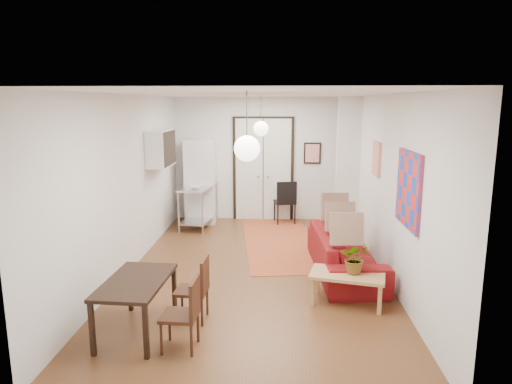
{
  "coord_description": "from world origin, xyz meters",
  "views": [
    {
      "loc": [
        0.37,
        -7.22,
        2.77
      ],
      "look_at": [
        -0.02,
        0.49,
        1.25
      ],
      "focal_mm": 32.0,
      "sensor_mm": 36.0,
      "label": 1
    }
  ],
  "objects_px": {
    "fridge": "(201,181)",
    "dining_chair_near": "(192,282)",
    "coffee_table": "(347,277)",
    "kitchen_counter": "(198,200)",
    "dining_chair_far": "(181,306)",
    "black_side_chair": "(285,197)",
    "dining_table": "(136,286)",
    "sofa": "(345,252)"
  },
  "relations": [
    {
      "from": "coffee_table",
      "to": "black_side_chair",
      "type": "height_order",
      "value": "black_side_chair"
    },
    {
      "from": "sofa",
      "to": "dining_table",
      "type": "height_order",
      "value": "sofa"
    },
    {
      "from": "coffee_table",
      "to": "fridge",
      "type": "relative_size",
      "value": 0.57
    },
    {
      "from": "sofa",
      "to": "coffee_table",
      "type": "distance_m",
      "value": 1.2
    },
    {
      "from": "sofa",
      "to": "kitchen_counter",
      "type": "height_order",
      "value": "kitchen_counter"
    },
    {
      "from": "fridge",
      "to": "dining_table",
      "type": "relative_size",
      "value": 1.55
    },
    {
      "from": "sofa",
      "to": "dining_chair_near",
      "type": "distance_m",
      "value": 2.79
    },
    {
      "from": "fridge",
      "to": "dining_chair_far",
      "type": "xyz_separation_m",
      "value": [
        0.71,
        -5.55,
        -0.49
      ]
    },
    {
      "from": "fridge",
      "to": "dining_chair_near",
      "type": "xyz_separation_m",
      "value": [
        0.71,
        -4.85,
        -0.49
      ]
    },
    {
      "from": "kitchen_counter",
      "to": "dining_table",
      "type": "distance_m",
      "value": 4.84
    },
    {
      "from": "dining_table",
      "to": "black_side_chair",
      "type": "xyz_separation_m",
      "value": [
        1.85,
        5.38,
        -0.01
      ]
    },
    {
      "from": "sofa",
      "to": "coffee_table",
      "type": "height_order",
      "value": "sofa"
    },
    {
      "from": "dining_table",
      "to": "black_side_chair",
      "type": "relative_size",
      "value": 1.25
    },
    {
      "from": "sofa",
      "to": "dining_chair_near",
      "type": "relative_size",
      "value": 2.81
    },
    {
      "from": "coffee_table",
      "to": "dining_chair_far",
      "type": "height_order",
      "value": "dining_chair_far"
    },
    {
      "from": "dining_table",
      "to": "dining_chair_far",
      "type": "bearing_deg",
      "value": -24.1
    },
    {
      "from": "dining_table",
      "to": "dining_chair_near",
      "type": "xyz_separation_m",
      "value": [
        0.6,
        0.43,
        -0.12
      ]
    },
    {
      "from": "black_side_chair",
      "to": "dining_chair_near",
      "type": "bearing_deg",
      "value": 64.04
    },
    {
      "from": "kitchen_counter",
      "to": "black_side_chair",
      "type": "distance_m",
      "value": 2.02
    },
    {
      "from": "fridge",
      "to": "coffee_table",
      "type": "bearing_deg",
      "value": -59.63
    },
    {
      "from": "fridge",
      "to": "black_side_chair",
      "type": "distance_m",
      "value": 1.99
    },
    {
      "from": "kitchen_counter",
      "to": "dining_table",
      "type": "xyz_separation_m",
      "value": [
        0.09,
        -4.84,
        -0.0
      ]
    },
    {
      "from": "fridge",
      "to": "dining_chair_near",
      "type": "height_order",
      "value": "fridge"
    },
    {
      "from": "sofa",
      "to": "dining_chair_near",
      "type": "height_order",
      "value": "dining_chair_near"
    },
    {
      "from": "coffee_table",
      "to": "kitchen_counter",
      "type": "height_order",
      "value": "kitchen_counter"
    },
    {
      "from": "black_side_chair",
      "to": "dining_table",
      "type": "bearing_deg",
      "value": 59.25
    },
    {
      "from": "sofa",
      "to": "dining_table",
      "type": "distance_m",
      "value": 3.54
    },
    {
      "from": "dining_chair_near",
      "to": "dining_chair_far",
      "type": "relative_size",
      "value": 1.0
    },
    {
      "from": "kitchen_counter",
      "to": "dining_table",
      "type": "bearing_deg",
      "value": -80.94
    },
    {
      "from": "kitchen_counter",
      "to": "dining_chair_far",
      "type": "relative_size",
      "value": 1.53
    },
    {
      "from": "black_side_chair",
      "to": "sofa",
      "type": "bearing_deg",
      "value": 94.61
    },
    {
      "from": "sofa",
      "to": "kitchen_counter",
      "type": "relative_size",
      "value": 1.83
    },
    {
      "from": "coffee_table",
      "to": "kitchen_counter",
      "type": "relative_size",
      "value": 0.86
    },
    {
      "from": "coffee_table",
      "to": "black_side_chair",
      "type": "relative_size",
      "value": 1.1
    },
    {
      "from": "kitchen_counter",
      "to": "coffee_table",
      "type": "bearing_deg",
      "value": -46.68
    },
    {
      "from": "coffee_table",
      "to": "dining_chair_near",
      "type": "bearing_deg",
      "value": -166.12
    },
    {
      "from": "sofa",
      "to": "dining_chair_far",
      "type": "bearing_deg",
      "value": 133.73
    },
    {
      "from": "dining_table",
      "to": "dining_chair_far",
      "type": "distance_m",
      "value": 0.67
    },
    {
      "from": "kitchen_counter",
      "to": "dining_chair_near",
      "type": "relative_size",
      "value": 1.53
    },
    {
      "from": "dining_chair_near",
      "to": "black_side_chair",
      "type": "xyz_separation_m",
      "value": [
        1.25,
        4.95,
        0.11
      ]
    },
    {
      "from": "sofa",
      "to": "dining_chair_near",
      "type": "bearing_deg",
      "value": 123.97
    },
    {
      "from": "sofa",
      "to": "black_side_chair",
      "type": "xyz_separation_m",
      "value": [
        -0.95,
        3.24,
        0.25
      ]
    }
  ]
}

